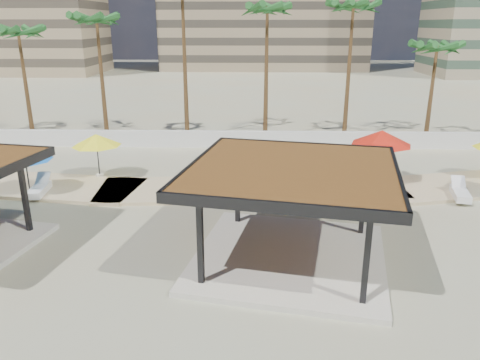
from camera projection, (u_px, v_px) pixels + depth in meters
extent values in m
plane|color=tan|center=(200.00, 251.00, 18.19)|extent=(200.00, 200.00, 0.00)
cube|color=#C6B284|center=(251.00, 189.00, 24.76)|extent=(16.24, 5.11, 0.24)
cube|color=silver|center=(224.00, 139.00, 33.16)|extent=(56.00, 0.30, 1.20)
cube|color=beige|center=(289.00, 257.00, 17.49)|extent=(8.14, 8.14, 0.21)
cube|color=black|center=(200.00, 239.00, 15.11)|extent=(0.22, 0.22, 3.13)
cube|color=black|center=(238.00, 187.00, 19.93)|extent=(0.22, 0.22, 3.13)
cube|color=black|center=(367.00, 257.00, 13.99)|extent=(0.22, 0.22, 3.13)
cube|color=black|center=(364.00, 197.00, 18.81)|extent=(0.22, 0.22, 3.13)
cube|color=brown|center=(293.00, 171.00, 16.41)|extent=(8.39, 8.39, 0.29)
cube|color=black|center=(277.00, 208.00, 13.13)|extent=(7.09, 1.57, 0.36)
cube|color=black|center=(303.00, 146.00, 19.69)|extent=(7.09, 1.57, 0.36)
cube|color=black|center=(196.00, 164.00, 17.18)|extent=(1.57, 7.09, 0.36)
cube|color=black|center=(398.00, 178.00, 15.65)|extent=(1.57, 7.09, 0.36)
cube|color=black|center=(24.00, 195.00, 19.05)|extent=(0.22, 0.22, 3.09)
cylinder|color=beige|center=(100.00, 175.00, 26.53)|extent=(0.47, 0.47, 0.11)
cylinder|color=#262628|center=(98.00, 157.00, 26.19)|extent=(0.07, 0.07, 2.26)
cone|color=#FFF623|center=(96.00, 140.00, 25.88)|extent=(3.55, 3.55, 0.66)
cylinder|color=beige|center=(377.00, 181.00, 25.51)|extent=(0.56, 0.56, 0.13)
cylinder|color=#262628|center=(380.00, 158.00, 25.10)|extent=(0.08, 0.08, 2.68)
cone|color=red|center=(382.00, 137.00, 24.74)|extent=(3.49, 3.49, 0.78)
cylinder|color=beige|center=(30.00, 192.00, 23.85)|extent=(0.46, 0.46, 0.11)
cylinder|color=#262628|center=(27.00, 172.00, 23.51)|extent=(0.07, 0.07, 2.23)
cone|color=blue|center=(24.00, 154.00, 23.21)|extent=(3.36, 3.36, 0.65)
cube|color=white|center=(39.00, 190.00, 23.81)|extent=(0.91, 2.08, 0.28)
cube|color=white|center=(39.00, 187.00, 23.76)|extent=(0.91, 2.08, 0.06)
cube|color=white|center=(43.00, 178.00, 24.42)|extent=(0.73, 0.76, 0.51)
cube|color=white|center=(233.00, 180.00, 25.53)|extent=(0.88, 1.85, 0.25)
cube|color=white|center=(233.00, 177.00, 25.48)|extent=(0.88, 1.85, 0.05)
cube|color=white|center=(236.00, 169.00, 26.06)|extent=(0.67, 0.69, 0.45)
cube|color=white|center=(460.00, 194.00, 23.27)|extent=(1.09, 2.09, 0.28)
cube|color=white|center=(461.00, 191.00, 23.22)|extent=(1.09, 2.09, 0.06)
cube|color=white|center=(458.00, 182.00, 23.86)|extent=(0.78, 0.81, 0.51)
cube|color=white|center=(380.00, 180.00, 25.44)|extent=(0.76, 1.80, 0.25)
cube|color=white|center=(380.00, 178.00, 25.39)|extent=(0.76, 1.80, 0.05)
cube|color=white|center=(376.00, 170.00, 25.97)|extent=(0.63, 0.65, 0.44)
cone|color=brown|center=(26.00, 85.00, 35.02)|extent=(0.36, 0.36, 8.01)
ellipsoid|color=#1F5822|center=(18.00, 33.00, 33.82)|extent=(3.00, 3.00, 1.80)
cone|color=brown|center=(102.00, 81.00, 34.16)|extent=(0.36, 0.36, 8.86)
ellipsoid|color=#1F5822|center=(97.00, 20.00, 32.83)|extent=(3.00, 3.00, 1.80)
cone|color=brown|center=(185.00, 64.00, 34.40)|extent=(0.36, 0.36, 11.18)
cone|color=brown|center=(266.00, 76.00, 34.04)|extent=(0.36, 0.36, 9.54)
ellipsoid|color=#1F5822|center=(267.00, 10.00, 32.60)|extent=(3.00, 3.00, 1.80)
cone|color=brown|center=(348.00, 75.00, 34.04)|extent=(0.36, 0.36, 9.73)
ellipsoid|color=#1F5822|center=(353.00, 7.00, 32.58)|extent=(3.00, 3.00, 1.80)
cone|color=brown|center=(431.00, 95.00, 33.95)|extent=(0.36, 0.36, 6.97)
ellipsoid|color=#1F5822|center=(437.00, 48.00, 32.92)|extent=(3.00, 3.00, 1.80)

